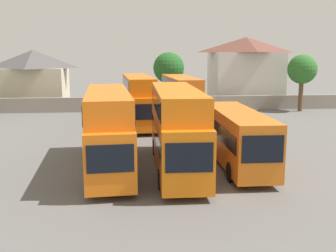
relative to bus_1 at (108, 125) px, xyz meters
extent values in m
plane|color=#605E5B|center=(3.97, 17.82, -2.74)|extent=(140.00, 140.00, 0.00)
cube|color=gray|center=(3.97, 25.08, -1.84)|extent=(56.00, 0.50, 1.80)
cube|color=orange|center=(0.01, -0.10, -0.88)|extent=(3.23, 11.89, 3.00)
cube|color=black|center=(0.36, -5.99, -0.52)|extent=(2.23, 0.21, 1.35)
cube|color=black|center=(0.01, -0.10, -0.52)|extent=(3.21, 10.95, 0.95)
cube|color=orange|center=(-0.01, 0.19, 1.37)|extent=(3.14, 11.30, 1.50)
cube|color=black|center=(-0.01, 0.19, 1.37)|extent=(3.20, 10.72, 1.05)
cylinder|color=black|center=(1.39, -3.67, -2.19)|extent=(0.37, 1.12, 1.10)
cylinder|color=black|center=(-0.94, -3.81, -2.19)|extent=(0.37, 1.12, 1.10)
cylinder|color=black|center=(0.95, 3.61, -2.19)|extent=(0.37, 1.12, 1.10)
cylinder|color=black|center=(-1.37, 3.47, -2.19)|extent=(0.37, 1.12, 1.10)
cube|color=orange|center=(4.16, -0.53, -0.80)|extent=(2.83, 12.04, 3.16)
cube|color=black|center=(4.02, -6.54, -0.42)|extent=(2.24, 0.13, 1.42)
cube|color=black|center=(4.16, -0.53, -0.42)|extent=(2.85, 11.08, 1.00)
cube|color=orange|center=(4.16, -0.23, 1.51)|extent=(2.76, 11.44, 1.47)
cube|color=black|center=(4.16, -0.23, 1.51)|extent=(2.84, 10.84, 1.03)
cylinder|color=black|center=(5.24, -4.27, -2.19)|extent=(0.33, 1.11, 1.10)
cylinder|color=black|center=(2.90, -4.22, -2.19)|extent=(0.33, 1.11, 1.10)
cylinder|color=black|center=(5.41, 3.16, -2.19)|extent=(0.33, 1.11, 1.10)
cylinder|color=black|center=(3.07, 3.21, -2.19)|extent=(0.33, 1.11, 1.10)
cube|color=orange|center=(8.07, -0.14, -0.80)|extent=(2.67, 10.27, 3.16)
cube|color=black|center=(7.96, -5.27, -0.42)|extent=(2.16, 0.12, 1.42)
cube|color=black|center=(8.07, -0.14, -0.42)|extent=(2.69, 9.45, 1.00)
cylinder|color=black|center=(9.13, -3.33, -2.19)|extent=(0.32, 1.11, 1.10)
cylinder|color=black|center=(6.88, -3.28, -2.19)|extent=(0.32, 1.11, 1.10)
cylinder|color=black|center=(9.26, 3.01, -2.19)|extent=(0.32, 1.11, 1.10)
cylinder|color=black|center=(7.01, 3.05, -2.19)|extent=(0.32, 1.11, 1.10)
cube|color=orange|center=(2.24, 14.87, -0.89)|extent=(3.16, 11.65, 2.99)
cube|color=black|center=(2.60, 9.10, -0.53)|extent=(2.17, 0.21, 1.35)
cube|color=black|center=(2.24, 14.87, -0.53)|extent=(3.14, 10.73, 0.94)
cube|color=orange|center=(2.23, 15.16, 1.39)|extent=(3.08, 11.07, 1.56)
cube|color=black|center=(2.23, 15.16, 1.39)|extent=(3.13, 10.50, 1.09)
cylinder|color=black|center=(3.59, 11.38, -2.19)|extent=(0.37, 1.12, 1.10)
cylinder|color=black|center=(1.33, 11.24, -2.19)|extent=(0.37, 1.12, 1.10)
cylinder|color=black|center=(3.16, 18.50, -2.19)|extent=(0.37, 1.12, 1.10)
cylinder|color=black|center=(0.89, 18.37, -2.19)|extent=(0.37, 1.12, 1.10)
cube|color=orange|center=(6.53, 15.17, -0.88)|extent=(2.96, 11.56, 3.01)
cube|color=black|center=(6.79, 9.43, -0.51)|extent=(2.16, 0.18, 1.35)
cube|color=black|center=(6.53, 15.17, -0.51)|extent=(2.96, 10.64, 0.95)
cube|color=orange|center=(6.52, 15.46, 1.35)|extent=(2.88, 10.98, 1.43)
cube|color=black|center=(6.52, 15.46, 1.35)|extent=(2.95, 10.41, 1.00)
cylinder|color=black|center=(7.82, 11.67, -2.19)|extent=(0.35, 1.11, 1.10)
cylinder|color=black|center=(5.56, 11.57, -2.19)|extent=(0.35, 1.11, 1.10)
cylinder|color=black|center=(7.50, 18.77, -2.19)|extent=(0.35, 1.11, 1.10)
cylinder|color=black|center=(5.25, 18.67, -2.19)|extent=(0.35, 1.11, 1.10)
cube|color=beige|center=(-11.31, 31.01, -0.15)|extent=(8.28, 6.86, 5.18)
pyramid|color=#514C4C|center=(-11.31, 31.01, 3.64)|extent=(8.70, 7.20, 2.40)
cube|color=silver|center=(17.67, 30.60, 0.90)|extent=(9.37, 7.12, 7.27)
pyramid|color=brown|center=(17.67, 30.60, 5.56)|extent=(9.84, 7.47, 2.07)
cylinder|color=brown|center=(22.59, 23.08, -0.77)|extent=(0.54, 0.54, 3.94)
sphere|color=#2D6B28|center=(22.59, 23.08, 2.46)|extent=(3.59, 3.59, 3.59)
cylinder|color=brown|center=(6.55, 27.58, -0.81)|extent=(0.44, 0.44, 3.85)
sphere|color=#235B23|center=(6.55, 27.58, 2.52)|extent=(4.03, 4.03, 4.03)
camera|label=1|loc=(1.25, -24.17, 4.32)|focal=42.44mm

